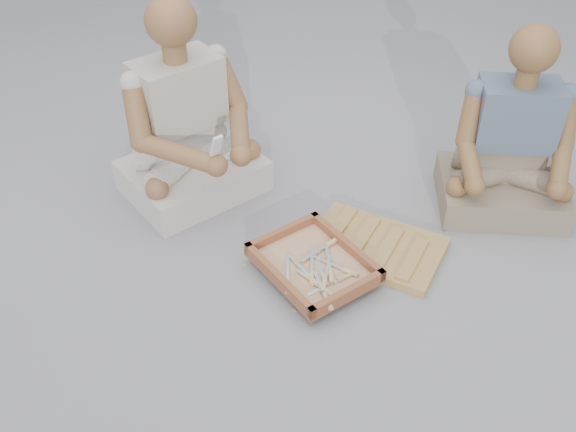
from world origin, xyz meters
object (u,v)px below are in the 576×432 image
Objects in this scene: tool_tray at (313,264)px; craftsman at (188,132)px; companion at (510,151)px; carved_panel at (376,246)px.

tool_tray is 0.90m from craftsman.
companion is (0.43, 0.96, 0.24)m from tool_tray.
carved_panel is 0.59× the size of craftsman.
craftsman is 1.09× the size of companion.
carved_panel is at bearing 113.87° from craftsman.
tool_tray is 0.59× the size of craftsman.
craftsman is 1.51m from companion.
craftsman is (-0.84, 0.15, 0.27)m from tool_tray.
carved_panel is 0.33m from tool_tray.
craftsman is (-0.97, -0.15, 0.31)m from carved_panel.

